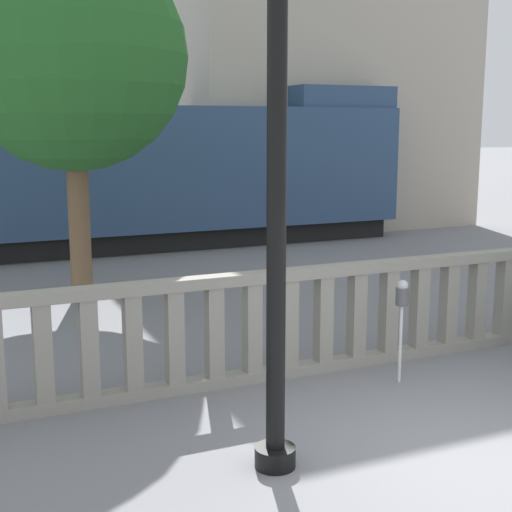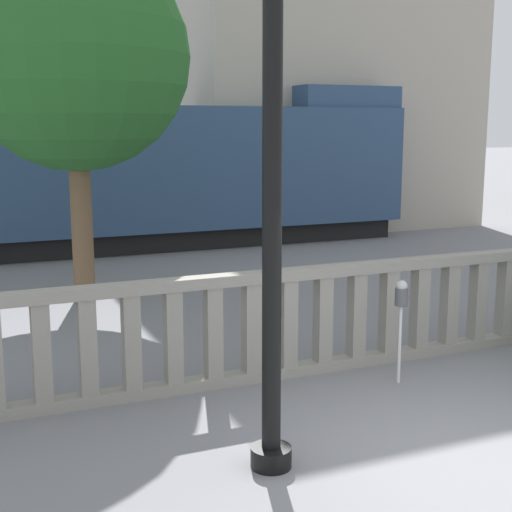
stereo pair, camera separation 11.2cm
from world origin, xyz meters
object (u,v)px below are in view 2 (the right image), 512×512
train_far (64,154)px  tree_left (74,56)px  lamppost (273,107)px  parking_meter (401,301)px

train_far → tree_left: (-2.87, -21.81, 2.53)m
lamppost → parking_meter: 3.67m
train_far → tree_left: bearing=-97.5°
tree_left → lamppost: bearing=-86.2°
parking_meter → lamppost: bearing=-149.4°
train_far → tree_left: tree_left is taller
lamppost → train_far: 29.35m
parking_meter → tree_left: size_ratio=0.21×
lamppost → train_far: lamppost is taller
tree_left → parking_meter: bearing=-63.8°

